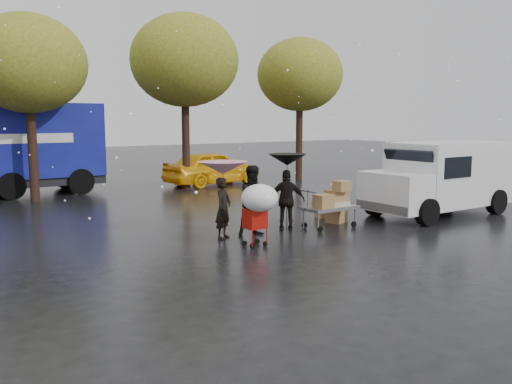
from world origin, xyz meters
TOP-DOWN VIEW (x-y plane):
  - ground at (0.00, 0.00)m, footprint 90.00×90.00m
  - person_pink at (-1.08, 1.08)m, footprint 0.66×0.60m
  - person_middle at (-0.25, 0.95)m, footprint 0.99×0.84m
  - person_black at (0.80, 0.97)m, footprint 0.99×0.87m
  - umbrella_pink at (-1.08, 1.08)m, footprint 1.20×1.20m
  - umbrella_black at (0.80, 0.97)m, footprint 1.01×1.01m
  - vendor_cart at (2.02, 0.57)m, footprint 1.52×0.80m
  - shopping_cart at (-0.90, -0.19)m, footprint 0.84×0.84m
  - white_van at (6.16, 0.23)m, footprint 4.91×2.18m
  - box_ground_near at (2.64, 1.05)m, footprint 0.67×0.61m
  - box_ground_far at (2.86, 1.83)m, footprint 0.48×0.40m
  - yellow_taxi at (4.08, 10.63)m, footprint 4.60×2.27m
  - tree_row at (-0.47, 10.00)m, footprint 21.60×4.40m

SIDE VIEW (x-z plane):
  - ground at x=0.00m, z-range 0.00..0.00m
  - box_ground_far at x=2.86m, z-range 0.00..0.35m
  - box_ground_near at x=2.64m, z-range 0.00..0.50m
  - vendor_cart at x=2.02m, z-range 0.09..1.36m
  - person_pink at x=-1.08m, z-range 0.00..1.50m
  - yellow_taxi at x=4.08m, z-range 0.00..1.51m
  - person_black at x=0.80m, z-range 0.00..1.60m
  - person_middle at x=-0.25m, z-range 0.00..1.77m
  - shopping_cart at x=-0.90m, z-range 0.33..1.80m
  - white_van at x=6.16m, z-range 0.06..2.26m
  - umbrella_pink at x=-1.08m, z-range 0.79..2.69m
  - umbrella_black at x=0.80m, z-range 0.85..2.87m
  - tree_row at x=-0.47m, z-range 1.46..8.58m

